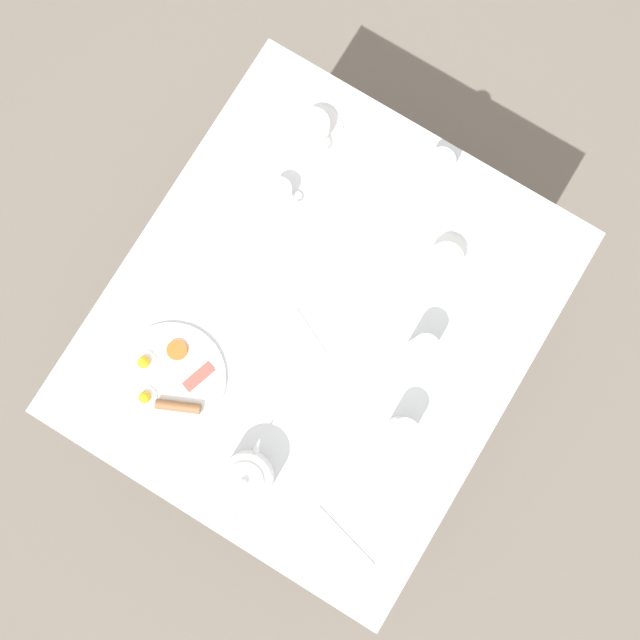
{
  "coord_description": "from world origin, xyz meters",
  "views": [
    {
      "loc": [
        0.08,
        -0.14,
        2.29
      ],
      "look_at": [
        0.0,
        0.0,
        0.78
      ],
      "focal_mm": 35.0,
      "sensor_mm": 36.0,
      "label": 1
    }
  ],
  "objects_px": {
    "water_glass_short": "(438,167)",
    "wine_glass_spare": "(422,349)",
    "teacup_with_saucer_left": "(313,130)",
    "knife_by_plate": "(368,221)",
    "fork_by_plate": "(345,537)",
    "teacup_with_saucer_right": "(444,262)",
    "water_glass_tall": "(402,431)",
    "teapot_near": "(246,479)",
    "creamer_jug": "(281,192)",
    "spoon_for_tea": "(311,335)",
    "breakfast_plate": "(169,380)",
    "fork_spare": "(541,254)"
  },
  "relations": [
    {
      "from": "wine_glass_spare",
      "to": "fork_spare",
      "type": "relative_size",
      "value": 0.69
    },
    {
      "from": "fork_by_plate",
      "to": "knife_by_plate",
      "type": "height_order",
      "value": "same"
    },
    {
      "from": "breakfast_plate",
      "to": "water_glass_short",
      "type": "xyz_separation_m",
      "value": [
        0.29,
        0.78,
        0.04
      ]
    },
    {
      "from": "fork_spare",
      "to": "fork_by_plate",
      "type": "bearing_deg",
      "value": -94.41
    },
    {
      "from": "fork_spare",
      "to": "creamer_jug",
      "type": "bearing_deg",
      "value": -161.72
    },
    {
      "from": "teacup_with_saucer_left",
      "to": "knife_by_plate",
      "type": "distance_m",
      "value": 0.27
    },
    {
      "from": "water_glass_short",
      "to": "knife_by_plate",
      "type": "relative_size",
      "value": 0.52
    },
    {
      "from": "wine_glass_spare",
      "to": "teapot_near",
      "type": "bearing_deg",
      "value": -112.48
    },
    {
      "from": "fork_by_plate",
      "to": "breakfast_plate",
      "type": "bearing_deg",
      "value": 170.19
    },
    {
      "from": "breakfast_plate",
      "to": "teacup_with_saucer_left",
      "type": "distance_m",
      "value": 0.72
    },
    {
      "from": "creamer_jug",
      "to": "spoon_for_tea",
      "type": "height_order",
      "value": "creamer_jug"
    },
    {
      "from": "breakfast_plate",
      "to": "teacup_with_saucer_left",
      "type": "relative_size",
      "value": 1.75
    },
    {
      "from": "fork_by_plate",
      "to": "knife_by_plate",
      "type": "distance_m",
      "value": 0.77
    },
    {
      "from": "water_glass_tall",
      "to": "fork_spare",
      "type": "height_order",
      "value": "water_glass_tall"
    },
    {
      "from": "teapot_near",
      "to": "teacup_with_saucer_right",
      "type": "distance_m",
      "value": 0.7
    },
    {
      "from": "teapot_near",
      "to": "wine_glass_spare",
      "type": "bearing_deg",
      "value": -35.17
    },
    {
      "from": "creamer_jug",
      "to": "wine_glass_spare",
      "type": "bearing_deg",
      "value": -17.84
    },
    {
      "from": "knife_by_plate",
      "to": "teacup_with_saucer_left",
      "type": "bearing_deg",
      "value": 152.68
    },
    {
      "from": "teacup_with_saucer_left",
      "to": "wine_glass_spare",
      "type": "bearing_deg",
      "value": -33.63
    },
    {
      "from": "teacup_with_saucer_right",
      "to": "fork_spare",
      "type": "distance_m",
      "value": 0.25
    },
    {
      "from": "fork_by_plate",
      "to": "water_glass_tall",
      "type": "bearing_deg",
      "value": 93.64
    },
    {
      "from": "teapot_near",
      "to": "teacup_with_saucer_left",
      "type": "bearing_deg",
      "value": 8.48
    },
    {
      "from": "teacup_with_saucer_left",
      "to": "wine_glass_spare",
      "type": "relative_size",
      "value": 1.36
    },
    {
      "from": "teacup_with_saucer_right",
      "to": "creamer_jug",
      "type": "height_order",
      "value": "teacup_with_saucer_right"
    },
    {
      "from": "wine_glass_spare",
      "to": "teacup_with_saucer_right",
      "type": "bearing_deg",
      "value": 105.29
    },
    {
      "from": "water_glass_short",
      "to": "creamer_jug",
      "type": "xyz_separation_m",
      "value": [
        -0.3,
        -0.25,
        -0.02
      ]
    },
    {
      "from": "spoon_for_tea",
      "to": "breakfast_plate",
      "type": "bearing_deg",
      "value": -130.99
    },
    {
      "from": "water_glass_short",
      "to": "fork_spare",
      "type": "xyz_separation_m",
      "value": [
        0.33,
        -0.04,
        -0.05
      ]
    },
    {
      "from": "knife_by_plate",
      "to": "teapot_near",
      "type": "bearing_deg",
      "value": -83.61
    },
    {
      "from": "teapot_near",
      "to": "fork_by_plate",
      "type": "distance_m",
      "value": 0.28
    },
    {
      "from": "water_glass_short",
      "to": "knife_by_plate",
      "type": "xyz_separation_m",
      "value": [
        -0.08,
        -0.19,
        -0.05
      ]
    },
    {
      "from": "water_glass_short",
      "to": "wine_glass_spare",
      "type": "xyz_separation_m",
      "value": [
        0.19,
        -0.41,
        0.01
      ]
    },
    {
      "from": "teacup_with_saucer_right",
      "to": "water_glass_short",
      "type": "height_order",
      "value": "water_glass_short"
    },
    {
      "from": "water_glass_tall",
      "to": "creamer_jug",
      "type": "bearing_deg",
      "value": 147.81
    },
    {
      "from": "fork_by_plate",
      "to": "fork_spare",
      "type": "height_order",
      "value": "same"
    },
    {
      "from": "water_glass_tall",
      "to": "wine_glass_spare",
      "type": "bearing_deg",
      "value": 107.13
    },
    {
      "from": "fork_by_plate",
      "to": "spoon_for_tea",
      "type": "height_order",
      "value": "same"
    },
    {
      "from": "knife_by_plate",
      "to": "breakfast_plate",
      "type": "bearing_deg",
      "value": -109.56
    },
    {
      "from": "wine_glass_spare",
      "to": "fork_by_plate",
      "type": "distance_m",
      "value": 0.48
    },
    {
      "from": "teacup_with_saucer_left",
      "to": "knife_by_plate",
      "type": "xyz_separation_m",
      "value": [
        0.24,
        -0.12,
        -0.02
      ]
    },
    {
      "from": "teapot_near",
      "to": "knife_by_plate",
      "type": "distance_m",
      "value": 0.69
    },
    {
      "from": "teacup_with_saucer_right",
      "to": "fork_spare",
      "type": "bearing_deg",
      "value": 36.93
    },
    {
      "from": "teacup_with_saucer_right",
      "to": "spoon_for_tea",
      "type": "xyz_separation_m",
      "value": [
        -0.19,
        -0.32,
        -0.02
      ]
    },
    {
      "from": "spoon_for_tea",
      "to": "water_glass_short",
      "type": "bearing_deg",
      "value": 83.84
    },
    {
      "from": "water_glass_tall",
      "to": "wine_glass_spare",
      "type": "height_order",
      "value": "wine_glass_spare"
    },
    {
      "from": "teacup_with_saucer_left",
      "to": "teacup_with_saucer_right",
      "type": "height_order",
      "value": "same"
    },
    {
      "from": "teapot_near",
      "to": "wine_glass_spare",
      "type": "relative_size",
      "value": 1.79
    },
    {
      "from": "water_glass_short",
      "to": "spoon_for_tea",
      "type": "distance_m",
      "value": 0.52
    },
    {
      "from": "teacup_with_saucer_right",
      "to": "water_glass_tall",
      "type": "height_order",
      "value": "water_glass_tall"
    },
    {
      "from": "wine_glass_spare",
      "to": "teacup_with_saucer_left",
      "type": "bearing_deg",
      "value": 146.37
    }
  ]
}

